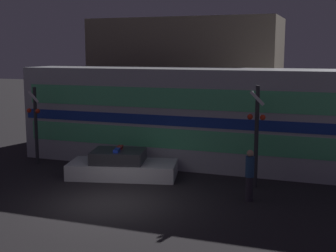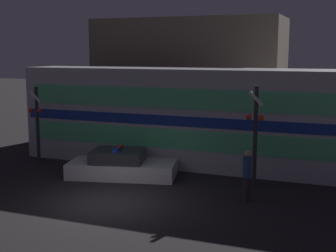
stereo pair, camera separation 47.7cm
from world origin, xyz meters
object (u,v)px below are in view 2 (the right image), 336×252
(police_car, at_px, (121,166))
(pedestrian, at_px, (247,175))
(train, at_px, (210,118))
(crossing_signal_near, at_px, (255,133))

(police_car, bearing_deg, pedestrian, -27.23)
(train, bearing_deg, pedestrian, -59.59)
(train, height_order, pedestrian, train)
(train, xyz_separation_m, police_car, (-2.90, -3.30, -1.77))
(pedestrian, xyz_separation_m, crossing_signal_near, (-0.10, 1.80, 1.19))
(crossing_signal_near, bearing_deg, train, 132.72)
(train, bearing_deg, police_car, -131.32)
(police_car, xyz_separation_m, pedestrian, (5.63, -1.35, 0.48))
(police_car, relative_size, crossing_signal_near, 1.21)
(police_car, relative_size, pedestrian, 2.59)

